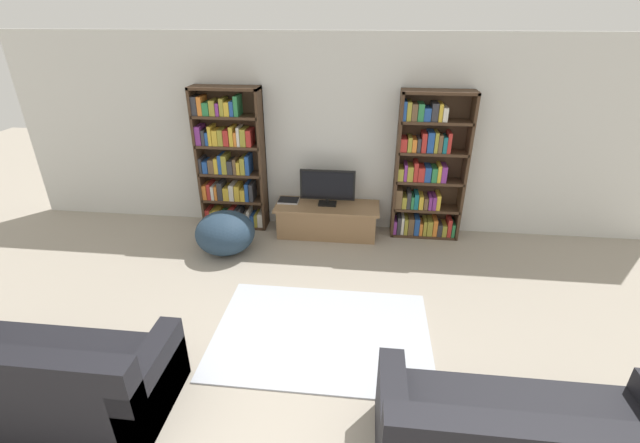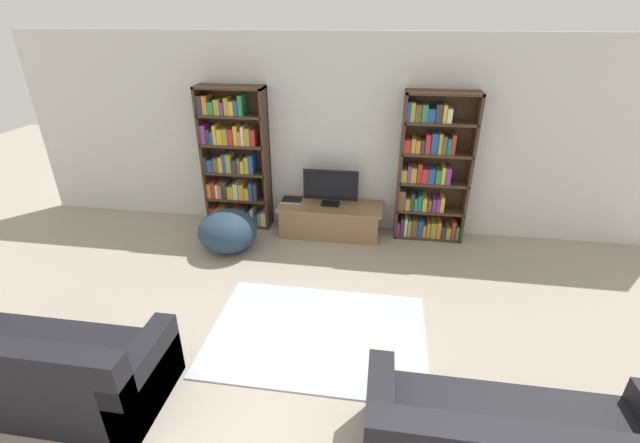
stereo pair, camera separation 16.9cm
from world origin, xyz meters
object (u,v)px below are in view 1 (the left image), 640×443
object	(u,v)px
television	(328,187)
couch_left_sectional	(40,379)
beanbag_ottoman	(225,233)
bookshelf_left	(230,163)
tv_stand	(327,219)
bookshelf_right	(426,171)
laptop	(289,200)

from	to	relation	value
television	couch_left_sectional	bearing A→B (deg)	-121.11
beanbag_ottoman	bookshelf_left	bearing A→B (deg)	98.36
couch_left_sectional	tv_stand	bearing A→B (deg)	58.69
bookshelf_right	television	distance (m)	1.32
bookshelf_right	television	xyz separation A→B (m)	(-1.29, -0.12, -0.23)
bookshelf_right	laptop	xyz separation A→B (m)	(-1.84, -0.07, -0.48)
bookshelf_right	television	size ratio (longest dim) A/B	2.65
tv_stand	beanbag_ottoman	world-z (taller)	beanbag_ottoman
beanbag_ottoman	couch_left_sectional	bearing A→B (deg)	-104.86
bookshelf_left	beanbag_ottoman	world-z (taller)	bookshelf_left
television	laptop	bearing A→B (deg)	174.74
bookshelf_left	laptop	bearing A→B (deg)	-5.05
bookshelf_right	beanbag_ottoman	xyz separation A→B (m)	(-2.53, -0.78, -0.65)
tv_stand	television	xyz separation A→B (m)	(0.00, 0.03, 0.48)
beanbag_ottoman	bookshelf_right	bearing A→B (deg)	17.15
bookshelf_left	beanbag_ottoman	xyz separation A→B (m)	(0.11, -0.78, -0.67)
television	couch_left_sectional	world-z (taller)	television
laptop	beanbag_ottoman	size ratio (longest dim) A/B	0.37
bookshelf_left	bookshelf_right	xyz separation A→B (m)	(2.65, 0.00, -0.01)
bookshelf_left	television	bearing A→B (deg)	-5.13
couch_left_sectional	laptop	bearing A→B (deg)	67.01
laptop	couch_left_sectional	distance (m)	3.50
laptop	beanbag_ottoman	bearing A→B (deg)	-134.63
laptop	tv_stand	bearing A→B (deg)	-7.87
laptop	beanbag_ottoman	distance (m)	1.01
tv_stand	bookshelf_left	bearing A→B (deg)	173.81
bookshelf_left	television	distance (m)	1.39
tv_stand	laptop	xyz separation A→B (m)	(-0.55, 0.08, 0.23)
bookshelf_right	tv_stand	world-z (taller)	bookshelf_right
couch_left_sectional	bookshelf_right	bearing A→B (deg)	45.79
bookshelf_left	tv_stand	distance (m)	1.54
tv_stand	couch_left_sectional	distance (m)	3.68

